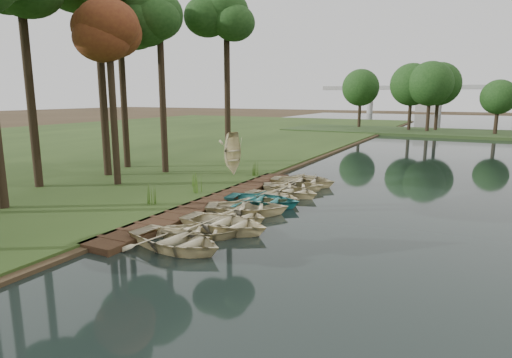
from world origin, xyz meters
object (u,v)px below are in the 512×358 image
at_px(boardwalk, 214,202).
at_px(rowboat_0, 176,238).
at_px(rowboat_2, 224,221).
at_px(stored_rowboat, 233,171).
at_px(rowboat_1, 203,229).

distance_m(boardwalk, rowboat_0, 6.68).
bearing_deg(rowboat_2, stored_rowboat, 30.61).
xyz_separation_m(rowboat_0, stored_rowboat, (-4.87, 12.53, 0.14)).
relative_size(rowboat_0, stored_rowboat, 1.38).
height_order(rowboat_0, rowboat_2, rowboat_0).
bearing_deg(boardwalk, stored_rowboat, 111.93).
distance_m(boardwalk, rowboat_2, 4.59).
height_order(rowboat_0, rowboat_1, rowboat_0).
xyz_separation_m(boardwalk, rowboat_2, (2.80, -3.63, 0.31)).
relative_size(rowboat_0, rowboat_1, 1.26).
xyz_separation_m(boardwalk, rowboat_1, (2.48, -4.73, 0.23)).
distance_m(boardwalk, rowboat_1, 5.35).
distance_m(rowboat_0, rowboat_2, 2.66).
bearing_deg(rowboat_1, rowboat_2, -40.89).
height_order(rowboat_1, rowboat_2, rowboat_2).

